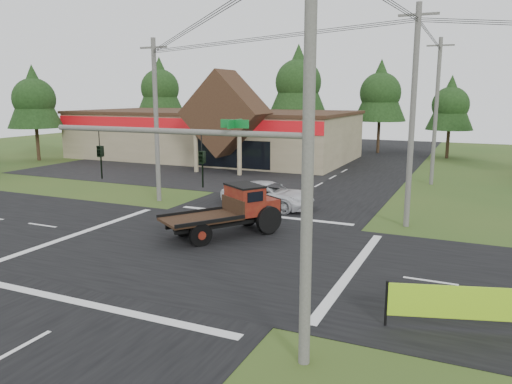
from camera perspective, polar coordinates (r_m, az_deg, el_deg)
The scene contains 19 objects.
ground at distance 23.26m, azimuth -6.16°, elevation -6.46°, with size 120.00×120.00×0.00m, color #2D4D1B.
road_ns at distance 23.25m, azimuth -6.16°, elevation -6.44°, with size 12.00×120.00×0.02m, color black.
road_ew at distance 23.25m, azimuth -6.16°, elevation -6.44°, with size 120.00×12.00×0.02m, color black.
parking_apron at distance 46.25m, azimuth -9.25°, elevation 2.29°, with size 28.00×14.00×0.02m, color black.
cvs_building at distance 55.80m, azimuth -4.80°, elevation 6.74°, with size 30.40×18.20×9.19m.
traffic_signal_mast at distance 13.07m, azimuth -1.15°, elevation -0.24°, with size 8.12×0.24×7.00m.
utility_pole_nr at distance 12.26m, azimuth 5.97°, elevation 4.69°, with size 2.00×0.30×11.00m.
utility_pole_nw at distance 33.30m, azimuth -11.34°, elevation 8.13°, with size 2.00×0.30×10.50m.
utility_pole_ne at distance 27.30m, azimuth 17.45°, elevation 8.28°, with size 2.00×0.30×11.50m.
utility_pole_n at distance 41.22m, azimuth 19.88°, elevation 8.71°, with size 2.00×0.30×11.20m.
tree_row_a at distance 72.10m, azimuth -10.93°, elevation 11.75°, with size 6.72×6.72×12.12m.
tree_row_b at distance 68.64m, azimuth -2.93°, elevation 10.86°, with size 5.60×5.60×10.10m.
tree_row_c at distance 63.77m, azimuth 4.85°, elevation 12.62°, with size 7.28×7.28×13.13m.
tree_row_d at distance 62.11m, azimuth 14.04°, elevation 11.14°, with size 6.16×6.16×11.11m.
tree_row_e at distance 59.17m, azimuth 21.36°, elevation 9.43°, with size 5.04×5.04×9.09m.
tree_side_w at distance 58.34m, azimuth -24.06°, elevation 9.88°, with size 5.60×5.60×10.10m.
antique_flatbed_truck at distance 24.91m, azimuth -3.70°, elevation -2.19°, with size 2.33×6.09×2.55m, color #5D0E0D, non-canonical shape.
roadside_banner at distance 16.46m, azimuth 22.04°, elevation -12.13°, with size 4.27×0.13×1.46m, color #9AD81C, non-canonical shape.
white_pickup at distance 31.17m, azimuth 1.39°, elevation -0.34°, with size 2.68×5.81×1.62m, color silver.
Camera 1 is at (11.32, -19.07, 7.00)m, focal length 35.00 mm.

